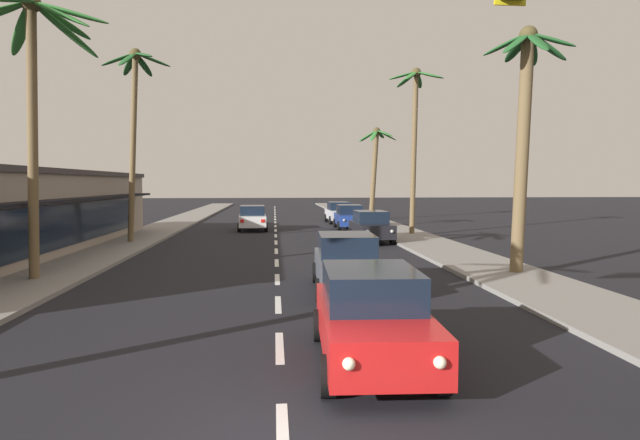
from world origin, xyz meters
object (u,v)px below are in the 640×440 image
(palm_right_third, at_px, (415,119))
(palm_right_farthest, at_px, (375,160))
(palm_left_second, at_px, (32,62))
(sedan_oncoming_far, at_px, (253,218))
(sedan_third_in_queue, at_px, (347,262))
(sedan_parked_far_kerb, at_px, (339,212))
(palm_right_second, at_px, (524,117))
(sedan_lead_at_stop_bar, at_px, (371,316))
(sedan_parked_nearest_kerb, at_px, (349,217))
(traffic_signal_mast, at_px, (528,21))
(palm_left_third, at_px, (134,106))
(sedan_parked_mid_kerb, at_px, (371,226))

(palm_right_third, distance_m, palm_right_farthest, 14.20)
(palm_left_second, bearing_deg, sedan_oncoming_far, 72.05)
(sedan_third_in_queue, distance_m, sedan_parked_far_kerb, 27.09)
(palm_right_second, relative_size, palm_right_third, 0.84)
(sedan_lead_at_stop_bar, distance_m, sedan_oncoming_far, 27.23)
(sedan_oncoming_far, distance_m, palm_right_third, 12.53)
(sedan_parked_nearest_kerb, distance_m, palm_right_farthest, 10.64)
(palm_right_farthest, bearing_deg, sedan_lead_at_stop_bar, -100.91)
(traffic_signal_mast, height_order, palm_right_third, palm_right_third)
(palm_right_third, height_order, palm_right_farthest, palm_right_third)
(traffic_signal_mast, height_order, sedan_lead_at_stop_bar, traffic_signal_mast)
(sedan_parked_far_kerb, xyz_separation_m, palm_right_farthest, (3.55, 3.33, 4.37))
(traffic_signal_mast, distance_m, sedan_oncoming_far, 30.17)
(palm_right_second, bearing_deg, sedan_third_in_queue, -162.04)
(sedan_oncoming_far, bearing_deg, sedan_lead_at_stop_bar, -83.34)
(sedan_lead_at_stop_bar, height_order, palm_right_second, palm_right_second)
(sedan_third_in_queue, distance_m, sedan_parked_nearest_kerb, 21.42)
(sedan_third_in_queue, distance_m, palm_right_third, 18.41)
(sedan_parked_far_kerb, bearing_deg, sedan_parked_nearest_kerb, -89.60)
(traffic_signal_mast, relative_size, palm_right_second, 1.25)
(traffic_signal_mast, relative_size, palm_right_third, 1.05)
(palm_left_second, bearing_deg, traffic_signal_mast, -45.36)
(palm_left_second, relative_size, palm_right_second, 1.07)
(sedan_parked_far_kerb, distance_m, palm_left_second, 28.52)
(sedan_lead_at_stop_bar, relative_size, palm_left_third, 0.45)
(traffic_signal_mast, distance_m, palm_left_third, 24.17)
(palm_right_third, bearing_deg, sedan_parked_mid_kerb, -135.37)
(traffic_signal_mast, bearing_deg, sedan_parked_far_kerb, 86.88)
(sedan_parked_mid_kerb, relative_size, palm_right_third, 0.45)
(sedan_lead_at_stop_bar, xyz_separation_m, palm_right_second, (6.78, 8.39, 4.57))
(sedan_oncoming_far, xyz_separation_m, sedan_parked_far_kerb, (6.66, 6.21, 0.00))
(traffic_signal_mast, xyz_separation_m, palm_right_second, (5.22, 10.82, 0.17))
(sedan_oncoming_far, bearing_deg, sedan_third_in_queue, -80.15)
(sedan_lead_at_stop_bar, relative_size, sedan_parked_far_kerb, 1.00)
(sedan_lead_at_stop_bar, relative_size, sedan_oncoming_far, 1.00)
(traffic_signal_mast, xyz_separation_m, sedan_parked_far_kerb, (1.94, 35.68, -4.40))
(sedan_parked_nearest_kerb, xyz_separation_m, palm_left_second, (-12.72, -19.08, 6.10))
(sedan_third_in_queue, xyz_separation_m, sedan_parked_far_kerb, (3.06, 26.91, 0.00))
(sedan_third_in_queue, height_order, palm_left_second, palm_left_second)
(sedan_parked_mid_kerb, bearing_deg, sedan_lead_at_stop_bar, -100.41)
(palm_right_farthest, bearing_deg, sedan_third_in_queue, -102.34)
(traffic_signal_mast, height_order, palm_left_second, palm_left_second)
(palm_left_second, bearing_deg, sedan_parked_mid_kerb, 40.49)
(palm_right_second, bearing_deg, palm_left_third, 145.07)
(palm_right_third, bearing_deg, palm_left_second, -138.63)
(sedan_third_in_queue, bearing_deg, sedan_parked_mid_kerb, 76.52)
(sedan_third_in_queue, height_order, palm_right_farthest, palm_right_farthest)
(sedan_parked_mid_kerb, relative_size, palm_left_third, 0.44)
(sedan_third_in_queue, relative_size, sedan_parked_nearest_kerb, 1.01)
(traffic_signal_mast, relative_size, palm_left_second, 1.17)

